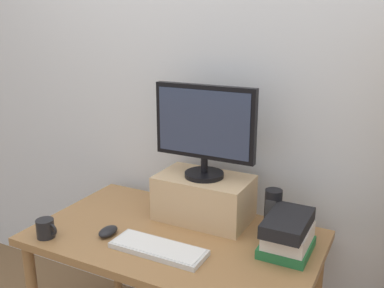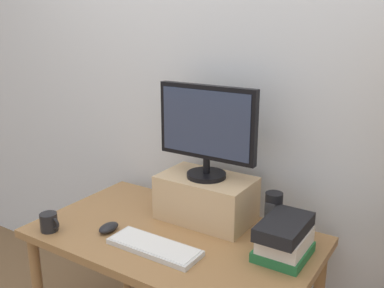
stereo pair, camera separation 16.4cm
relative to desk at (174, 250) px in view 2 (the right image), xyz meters
name	(u,v)px [view 2 (the right image)]	position (x,y,z in m)	size (l,w,h in m)	color
back_wall	(227,85)	(0.00, 0.46, 0.67)	(7.00, 0.08, 2.60)	silver
desk	(174,250)	(0.00, 0.00, 0.00)	(1.24, 0.71, 0.70)	#9E7042
riser_box	(206,198)	(0.04, 0.20, 0.18)	(0.43, 0.26, 0.21)	tan
computer_monitor	(207,128)	(0.04, 0.20, 0.52)	(0.48, 0.18, 0.42)	black
keyboard	(154,247)	(0.01, -0.15, 0.09)	(0.40, 0.14, 0.02)	silver
computer_mouse	(109,228)	(-0.25, -0.14, 0.10)	(0.06, 0.10, 0.04)	black
book_stack	(284,238)	(0.47, 0.08, 0.16)	(0.19, 0.27, 0.16)	#236B38
coffee_mug	(49,222)	(-0.48, -0.28, 0.12)	(0.10, 0.08, 0.08)	black
desk_speaker	(273,215)	(0.37, 0.21, 0.18)	(0.08, 0.08, 0.20)	black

